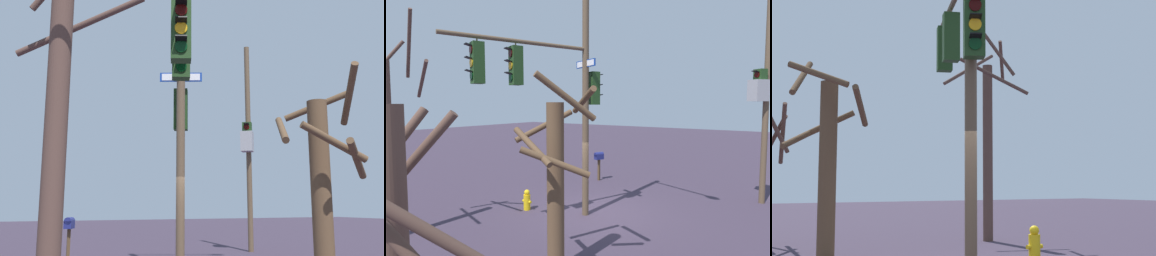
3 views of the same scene
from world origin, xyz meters
TOP-DOWN VIEW (x-y plane):
  - main_signal_pole_assembly at (0.40, 1.25)m, footprint 4.88×4.91m
  - fire_hydrant at (2.24, 1.11)m, footprint 0.38×0.24m
  - bare_tree_behind_pole at (3.68, 5.01)m, footprint 2.09×2.28m
  - bare_tree_corner at (-1.27, 3.85)m, footprint 2.01×2.01m

SIDE VIEW (x-z plane):
  - fire_hydrant at x=2.24m, z-range -0.02..0.71m
  - bare_tree_corner at x=-1.27m, z-range -0.03..4.38m
  - bare_tree_behind_pole at x=3.68m, z-range -0.27..6.02m
  - main_signal_pole_assembly at x=0.40m, z-range 0.44..9.54m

